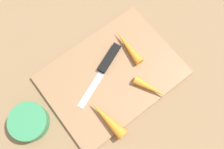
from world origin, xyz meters
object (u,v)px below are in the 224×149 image
at_px(carrot_longest, 107,119).
at_px(carrot_medium, 128,47).
at_px(carrot_shortest, 151,88).
at_px(knife, 107,62).
at_px(cutting_board, 112,75).
at_px(small_bowl, 29,122).

xyz_separation_m(carrot_longest, carrot_medium, (0.17, 0.12, -0.00)).
bearing_deg(carrot_shortest, knife, 176.75).
xyz_separation_m(cutting_board, carrot_longest, (-0.08, -0.09, 0.02)).
bearing_deg(carrot_medium, knife, 92.50).
bearing_deg(knife, carrot_medium, 157.04).
bearing_deg(carrot_longest, small_bowl, 47.30).
xyz_separation_m(carrot_longest, carrot_shortest, (0.14, -0.01, -0.00)).
xyz_separation_m(knife, small_bowl, (-0.26, -0.01, 0.00)).
bearing_deg(carrot_shortest, carrot_medium, 145.80).
height_order(carrot_medium, small_bowl, same).
bearing_deg(cutting_board, knife, 74.70).
bearing_deg(small_bowl, carrot_longest, -35.76).
relative_size(carrot_medium, small_bowl, 1.14).
height_order(cutting_board, carrot_longest, carrot_longest).
relative_size(knife, small_bowl, 1.95).
relative_size(carrot_shortest, small_bowl, 0.97).
height_order(knife, small_bowl, small_bowl).
relative_size(knife, carrot_medium, 1.71).
xyz_separation_m(carrot_longest, small_bowl, (-0.16, 0.12, -0.01)).
relative_size(carrot_longest, carrot_shortest, 1.23).
bearing_deg(knife, carrot_shortest, 87.51).
xyz_separation_m(cutting_board, carrot_medium, (0.08, 0.03, 0.02)).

